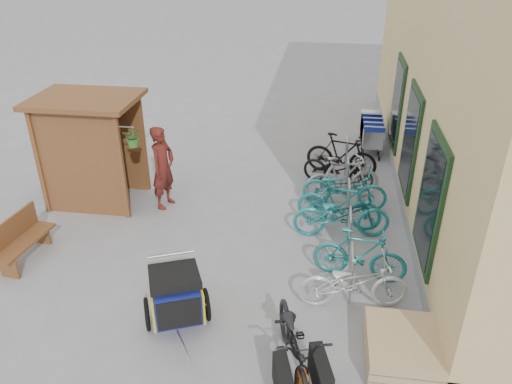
# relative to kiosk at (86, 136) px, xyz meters

# --- Properties ---
(ground) EXTENTS (80.00, 80.00, 0.00)m
(ground) POSITION_rel_kiosk_xyz_m (3.28, -2.47, -1.55)
(ground) COLOR gray
(kiosk) EXTENTS (2.49, 1.65, 2.40)m
(kiosk) POSITION_rel_kiosk_xyz_m (0.00, 0.00, 0.00)
(kiosk) COLOR brown
(kiosk) RESTS_ON ground
(bike_rack) EXTENTS (0.05, 5.35, 0.86)m
(bike_rack) POSITION_rel_kiosk_xyz_m (5.58, -0.07, -1.04)
(bike_rack) COLOR #A5A8AD
(bike_rack) RESTS_ON ground
(pallet_stack) EXTENTS (1.00, 1.20, 0.40)m
(pallet_stack) POSITION_rel_kiosk_xyz_m (6.28, -3.87, -1.34)
(pallet_stack) COLOR tan
(pallet_stack) RESTS_ON ground
(bench) EXTENTS (0.56, 1.40, 0.86)m
(bench) POSITION_rel_kiosk_xyz_m (-0.39, -2.35, -1.11)
(bench) COLOR brown
(bench) RESTS_ON ground
(shopping_carts) EXTENTS (0.55, 1.84, 0.98)m
(shopping_carts) POSITION_rel_kiosk_xyz_m (6.28, 3.92, -0.98)
(shopping_carts) COLOR silver
(shopping_carts) RESTS_ON ground
(child_trailer) EXTENTS (1.11, 1.69, 0.98)m
(child_trailer) POSITION_rel_kiosk_xyz_m (2.92, -3.56, -1.01)
(child_trailer) COLOR navy
(child_trailer) RESTS_ON ground
(cargo_bike) EXTENTS (1.19, 2.09, 1.04)m
(cargo_bike) POSITION_rel_kiosk_xyz_m (4.79, -4.35, -1.04)
(cargo_bike) COLOR black
(cargo_bike) RESTS_ON ground
(person_kiosk) EXTENTS (0.61, 0.77, 1.84)m
(person_kiosk) POSITION_rel_kiosk_xyz_m (1.63, -0.01, -0.63)
(person_kiosk) COLOR maroon
(person_kiosk) RESTS_ON ground
(bike_0) EXTENTS (1.83, 0.85, 0.92)m
(bike_0) POSITION_rel_kiosk_xyz_m (5.62, -2.79, -1.09)
(bike_0) COLOR silver
(bike_0) RESTS_ON ground
(bike_1) EXTENTS (1.67, 0.70, 0.98)m
(bike_1) POSITION_rel_kiosk_xyz_m (5.74, -2.04, -1.06)
(bike_1) COLOR teal
(bike_1) RESTS_ON ground
(bike_2) EXTENTS (1.96, 0.87, 1.00)m
(bike_2) POSITION_rel_kiosk_xyz_m (5.44, -0.71, -1.05)
(bike_2) COLOR teal
(bike_2) RESTS_ON ground
(bike_3) EXTENTS (1.80, 0.82, 1.04)m
(bike_3) POSITION_rel_kiosk_xyz_m (5.39, -0.34, -1.03)
(bike_3) COLOR teal
(bike_3) RESTS_ON ground
(bike_4) EXTENTS (1.87, 0.78, 0.96)m
(bike_4) POSITION_rel_kiosk_xyz_m (5.51, 0.46, -1.07)
(bike_4) COLOR teal
(bike_4) RESTS_ON ground
(bike_5) EXTENTS (1.81, 1.02, 1.05)m
(bike_5) POSITION_rel_kiosk_xyz_m (5.47, 0.84, -1.03)
(bike_5) COLOR #BDBCC1
(bike_5) RESTS_ON ground
(bike_6) EXTENTS (1.82, 1.11, 0.90)m
(bike_6) POSITION_rel_kiosk_xyz_m (5.38, 1.48, -1.10)
(bike_6) COLOR black
(bike_6) RESTS_ON ground
(bike_7) EXTENTS (1.83, 0.93, 1.06)m
(bike_7) POSITION_rel_kiosk_xyz_m (5.46, 2.13, -1.02)
(bike_7) COLOR black
(bike_7) RESTS_ON ground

